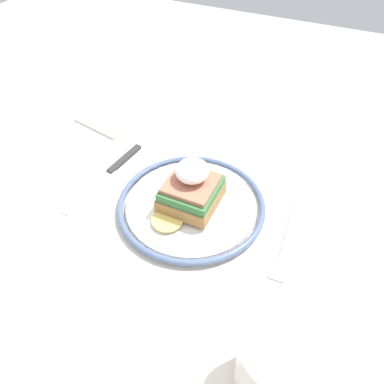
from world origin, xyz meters
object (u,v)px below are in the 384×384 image
object	(u,v)px
knife	(111,171)
cup	(274,366)
napkin	(110,118)
fork	(286,243)
plate	(192,204)
sandwich	(192,188)

from	to	relation	value
knife	cup	world-z (taller)	cup
cup	napkin	size ratio (longest dim) A/B	0.70
fork	knife	distance (m)	0.33
fork	napkin	size ratio (longest dim) A/B	1.34
plate	napkin	distance (m)	0.31
napkin	knife	bearing A→B (deg)	124.10
knife	napkin	xyz separation A→B (m)	(0.10, -0.14, 0.00)
cup	plate	bearing A→B (deg)	-47.17
knife	napkin	size ratio (longest dim) A/B	1.74
fork	knife	world-z (taller)	knife
knife	napkin	world-z (taller)	same
sandwich	knife	distance (m)	0.18
plate	fork	size ratio (longest dim) A/B	1.53
plate	cup	size ratio (longest dim) A/B	2.93
sandwich	fork	bearing A→B (deg)	176.89
fork	napkin	distance (m)	0.46
plate	knife	xyz separation A→B (m)	(0.17, -0.02, -0.01)
knife	cup	xyz separation A→B (m)	(-0.37, 0.23, 0.04)
sandwich	knife	world-z (taller)	sandwich
fork	knife	bearing A→B (deg)	-4.29
knife	sandwich	bearing A→B (deg)	174.60
plate	sandwich	bearing A→B (deg)	16.77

